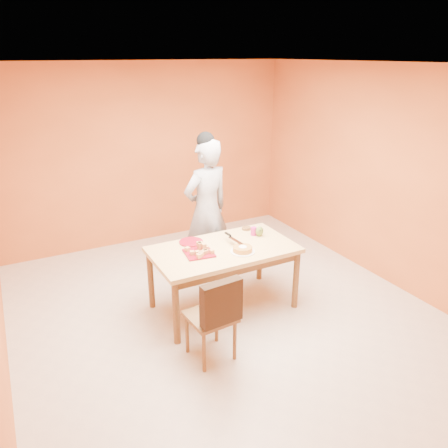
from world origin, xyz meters
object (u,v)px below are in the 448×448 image
dining_table (223,256)px  person (207,210)px  egg_ornament (260,231)px  dining_chair (211,315)px  pastry_platter (199,253)px  sponge_cake (243,249)px  checker_tin (246,228)px  red_dinner_plate (191,242)px  magenta_glass (253,231)px

dining_table → person: size_ratio=0.87×
dining_table → egg_ornament: egg_ornament is taller
dining_chair → pastry_platter: dining_chair is taller
dining_chair → egg_ornament: 1.41m
dining_table → sponge_cake: bearing=-55.1°
person → checker_tin: (0.31, -0.48, -0.14)m
person → checker_tin: person is taller
person → sponge_cake: 1.03m
pastry_platter → egg_ornament: (0.84, 0.12, 0.05)m
red_dinner_plate → checker_tin: size_ratio=2.59×
dining_chair → sponge_cake: (0.66, 0.56, 0.32)m
sponge_cake → dining_chair: bearing=-139.8°
magenta_glass → checker_tin: size_ratio=0.93×
magenta_glass → egg_ornament: bearing=-50.8°
dining_table → sponge_cake: (0.14, -0.20, 0.13)m
person → checker_tin: 0.59m
dining_table → person: (0.19, 0.82, 0.25)m
person → magenta_glass: (0.30, -0.66, -0.11)m
dining_table → sponge_cake: sponge_cake is taller
pastry_platter → red_dinner_plate: pastry_platter is taller
dining_chair → magenta_glass: size_ratio=9.32×
sponge_cake → checker_tin: sponge_cake is taller
person → pastry_platter: size_ratio=6.13×
dining_chair → sponge_cake: dining_chair is taller
dining_table → checker_tin: checker_tin is taller
pastry_platter → egg_ornament: egg_ornament is taller
dining_table → checker_tin: size_ratio=15.08×
dining_chair → pastry_platter: (0.22, 0.74, 0.29)m
person → pastry_platter: 0.99m
dining_table → red_dinner_plate: 0.41m
person → egg_ornament: bearing=103.7°
sponge_cake → magenta_glass: size_ratio=2.18×
dining_chair → pastry_platter: 0.82m
dining_table → pastry_platter: 0.32m
egg_ornament → checker_tin: size_ratio=1.15×
dining_chair → egg_ornament: (1.06, 0.85, 0.35)m
red_dinner_plate → checker_tin: bearing=3.4°
pastry_platter → person: bearing=59.3°
dining_table → egg_ornament: size_ratio=13.06×
pastry_platter → checker_tin: size_ratio=2.82×
egg_ornament → magenta_glass: egg_ornament is taller
dining_table → checker_tin: bearing=34.6°
person → pastry_platter: person is taller
pastry_platter → checker_tin: (0.81, 0.36, 0.01)m
dining_table → red_dinner_plate: red_dinner_plate is taller
person → egg_ornament: size_ratio=14.98×
person → sponge_cake: bearing=74.9°
dining_chair → magenta_glass: bearing=37.7°
checker_tin → pastry_platter: bearing=-155.9°
person → magenta_glass: person is taller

